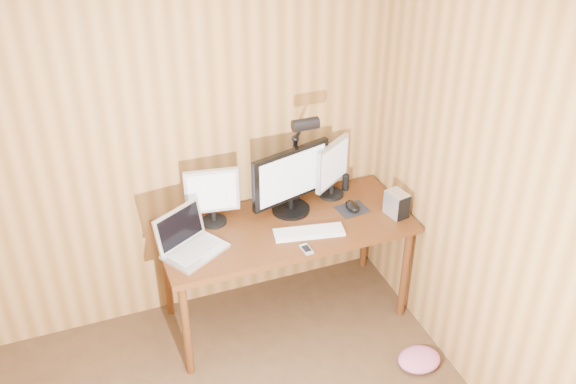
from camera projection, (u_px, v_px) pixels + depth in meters
desk at (281, 234)px, 4.18m from camera, size 1.60×0.70×0.75m
monitor_center at (291, 180)px, 4.07m from camera, size 0.56×0.25×0.45m
monitor_left at (212, 195)px, 3.97m from camera, size 0.34×0.16×0.38m
monitor_right at (332, 168)px, 4.24m from camera, size 0.31×0.22×0.40m
laptop at (189, 241)px, 3.80m from camera, size 0.44×0.41×0.25m
keyboard at (309, 232)px, 3.97m from camera, size 0.45×0.21×0.02m
mousepad at (352, 209)px, 4.20m from camera, size 0.21×0.18×0.00m
mouse at (352, 206)px, 4.19m from camera, size 0.10×0.14×0.04m
hard_drive at (397, 204)px, 4.11m from camera, size 0.13×0.17×0.16m
phone at (306, 249)px, 3.83m from camera, size 0.06×0.11×0.01m
speaker at (346, 182)px, 4.39m from camera, size 0.05×0.05×0.11m
desk_lamp at (301, 147)px, 4.01m from camera, size 0.16×0.23×0.71m
fabric_pile at (419, 360)px, 4.03m from camera, size 0.31×0.26×0.09m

